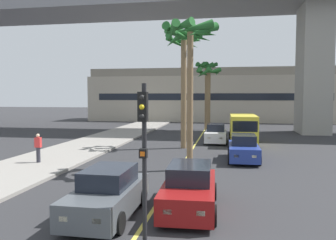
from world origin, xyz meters
TOP-DOWN VIEW (x-y plane):
  - sidewalk_left at (-8.00, 16.00)m, footprint 4.80×80.00m
  - lane_stripe_center at (0.00, 24.00)m, footprint 0.14×56.00m
  - bridge_overpass at (0.95, 37.06)m, footprint 83.20×8.00m
  - pier_building_backdrop at (0.00, 53.18)m, footprint 37.55×8.04m
  - car_queue_front at (-1.31, 10.21)m, footprint 1.86×4.11m
  - car_queue_second at (1.22, 11.24)m, footprint 1.94×4.15m
  - car_queue_third at (1.58, 28.13)m, footprint 1.84×4.10m
  - car_queue_fourth at (3.46, 20.52)m, footprint 1.84×4.10m
  - delivery_van at (3.76, 27.62)m, footprint 2.19×5.26m
  - traffic_light_median_near at (0.33, 8.45)m, footprint 0.24×0.37m
  - palm_tree_near_median at (0.12, 38.84)m, footprint 2.71×2.70m
  - palm_tree_mid_median at (-0.70, 24.75)m, footprint 2.92×2.93m
  - palm_tree_far_median at (0.54, 17.44)m, footprint 2.98×3.02m
  - palm_tree_farthest_median at (0.67, 33.36)m, footprint 2.57×2.67m
  - pedestrian_near_crosswalk at (-7.98, 17.24)m, footprint 0.34×0.22m

SIDE VIEW (x-z plane):
  - lane_stripe_center at x=0.00m, z-range 0.00..0.01m
  - sidewalk_left at x=-8.00m, z-range 0.00..0.15m
  - car_queue_front at x=-1.31m, z-range -0.06..1.50m
  - car_queue_second at x=1.22m, z-range -0.06..1.50m
  - car_queue_third at x=1.58m, z-range -0.06..1.50m
  - car_queue_fourth at x=3.46m, z-range -0.06..1.50m
  - pedestrian_near_crosswalk at x=-7.98m, z-range 0.19..1.81m
  - delivery_van at x=3.76m, z-range 0.11..2.47m
  - traffic_light_median_near at x=0.33m, z-range 0.61..4.81m
  - pier_building_backdrop at x=0.00m, z-range -0.06..8.00m
  - palm_tree_farthest_median at x=0.67m, z-range 1.92..8.67m
  - palm_tree_near_median at x=0.12m, z-range 2.59..10.39m
  - palm_tree_far_median at x=0.54m, z-range 2.69..10.39m
  - palm_tree_mid_median at x=-0.70m, z-range 2.45..10.97m
  - bridge_overpass at x=0.95m, z-range 5.18..22.52m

